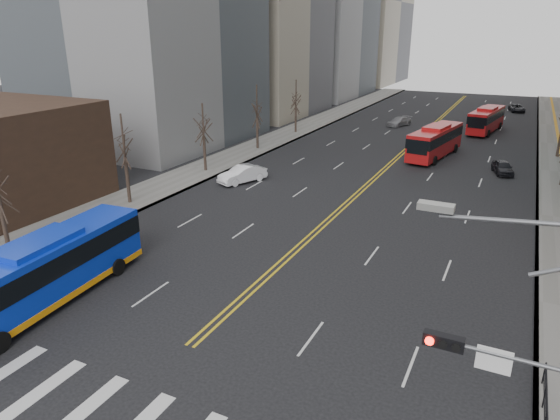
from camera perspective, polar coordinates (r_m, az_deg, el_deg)
ground at (r=20.85m, az=-18.96°, el=-21.71°), size 220.00×220.00×0.00m
sidewalk_left at (r=63.71m, az=-1.25°, el=7.80°), size 5.00×130.00×0.15m
crosswalk at (r=20.84m, az=-18.96°, el=-21.70°), size 26.70×4.00×0.01m
centerline at (r=67.80m, az=15.40°, el=7.78°), size 0.55×100.00×0.01m
signal_mast at (r=15.17m, az=28.76°, el=-17.66°), size 5.37×0.37×9.39m
pedestrian_railing at (r=20.81m, az=28.10°, el=-20.37°), size 0.06×6.06×1.02m
street_trees at (r=49.60m, az=2.84°, el=9.93°), size 35.20×47.20×7.60m
blue_bus at (r=28.34m, az=-25.48°, el=-6.28°), size 3.62×12.69×3.63m
red_bus_near at (r=58.42m, az=17.35°, el=7.68°), size 4.34×11.43×3.54m
red_bus_far at (r=75.56m, az=22.52°, el=9.66°), size 4.08×11.10×3.45m
car_white at (r=46.69m, az=-4.32°, el=4.10°), size 3.42×5.02×1.57m
car_dark_mid at (r=54.10m, az=24.10°, el=4.47°), size 2.58×4.10×1.30m
car_silver at (r=76.89m, az=13.45°, el=9.82°), size 3.33×4.90×1.32m
car_dark_far at (r=97.15m, az=25.45°, el=10.47°), size 3.10×4.90×1.26m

